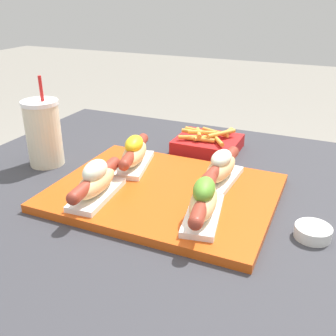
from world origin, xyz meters
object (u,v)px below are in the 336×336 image
object	(u,v)px
hot_dog_3	(221,168)
sauce_bowl	(313,231)
hot_dog_0	(96,181)
fries_basket	(208,143)
drink_cup	(44,133)
hot_dog_1	(204,201)
serving_tray	(164,192)
hot_dog_2	(134,153)

from	to	relation	value
hot_dog_3	sauce_bowl	xyz separation A→B (m)	(0.21, -0.11, -0.04)
hot_dog_0	fries_basket	distance (m)	0.40
hot_dog_0	sauce_bowl	bearing A→B (deg)	7.72
hot_dog_3	fries_basket	world-z (taller)	hot_dog_3
sauce_bowl	drink_cup	distance (m)	0.66
hot_dog_1	fries_basket	bearing A→B (deg)	107.40
fries_basket	serving_tray	bearing A→B (deg)	-89.88
hot_dog_0	hot_dog_3	xyz separation A→B (m)	(0.21, 0.17, -0.00)
hot_dog_3	sauce_bowl	world-z (taller)	hot_dog_3
fries_basket	hot_dog_1	bearing A→B (deg)	-72.60
drink_cup	hot_dog_3	bearing A→B (deg)	5.47
hot_dog_3	drink_cup	world-z (taller)	drink_cup
serving_tray	fries_basket	xyz separation A→B (m)	(-0.00, 0.29, 0.01)
hot_dog_1	hot_dog_3	bearing A→B (deg)	95.37
sauce_bowl	drink_cup	size ratio (longest dim) A/B	0.29
serving_tray	hot_dog_1	world-z (taller)	hot_dog_1
hot_dog_3	hot_dog_0	bearing A→B (deg)	-141.40
sauce_bowl	fries_basket	world-z (taller)	fries_basket
hot_dog_1	sauce_bowl	distance (m)	0.20
serving_tray	drink_cup	world-z (taller)	drink_cup
serving_tray	hot_dog_3	distance (m)	0.13
hot_dog_1	hot_dog_2	bearing A→B (deg)	146.02
hot_dog_1	drink_cup	size ratio (longest dim) A/B	0.87
hot_dog_2	fries_basket	world-z (taller)	hot_dog_2
hot_dog_0	hot_dog_1	size ratio (longest dim) A/B	1.01
hot_dog_1	sauce_bowl	bearing A→B (deg)	12.84
hot_dog_2	fries_basket	distance (m)	0.24
hot_dog_1	hot_dog_2	size ratio (longest dim) A/B	1.01
sauce_bowl	drink_cup	world-z (taller)	drink_cup
hot_dog_2	fries_basket	size ratio (longest dim) A/B	1.14
serving_tray	fries_basket	distance (m)	0.29
hot_dog_2	drink_cup	distance (m)	0.24
hot_dog_0	hot_dog_2	size ratio (longest dim) A/B	1.02
hot_dog_1	hot_dog_2	distance (m)	0.27
sauce_bowl	fries_basket	distance (m)	0.45
serving_tray	hot_dog_3	size ratio (longest dim) A/B	2.35
hot_dog_3	fries_basket	size ratio (longest dim) A/B	1.17
hot_dog_0	hot_dog_2	xyz separation A→B (m)	(-0.00, 0.17, -0.00)
hot_dog_1	drink_cup	world-z (taller)	drink_cup
drink_cup	fries_basket	size ratio (longest dim) A/B	1.33
hot_dog_0	hot_dog_3	bearing A→B (deg)	38.60
serving_tray	drink_cup	xyz separation A→B (m)	(-0.34, 0.04, 0.07)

